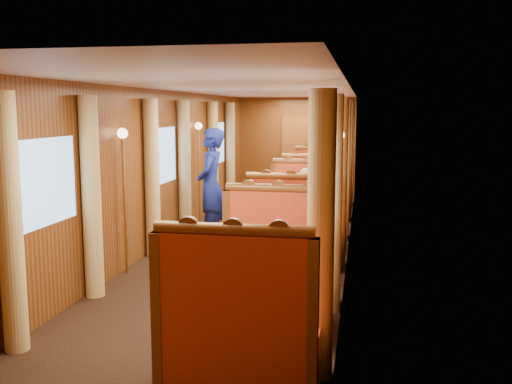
% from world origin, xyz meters
% --- Properties ---
extents(floor, '(3.00, 12.00, 0.01)m').
position_xyz_m(floor, '(0.00, 0.00, 0.00)').
color(floor, black).
rests_on(floor, ground).
extents(ceiling, '(3.00, 12.00, 0.01)m').
position_xyz_m(ceiling, '(0.00, 0.00, 2.50)').
color(ceiling, silver).
rests_on(ceiling, wall_left).
extents(wall_far, '(3.00, 0.01, 2.50)m').
position_xyz_m(wall_far, '(0.00, 6.00, 1.25)').
color(wall_far, brown).
rests_on(wall_far, floor).
extents(wall_near, '(3.00, 0.01, 2.50)m').
position_xyz_m(wall_near, '(0.00, -6.00, 1.25)').
color(wall_near, brown).
rests_on(wall_near, floor).
extents(wall_left, '(0.01, 12.00, 2.50)m').
position_xyz_m(wall_left, '(-1.50, 0.00, 1.25)').
color(wall_left, brown).
rests_on(wall_left, floor).
extents(wall_right, '(0.01, 12.00, 2.50)m').
position_xyz_m(wall_right, '(1.50, 0.00, 1.25)').
color(wall_right, brown).
rests_on(wall_right, floor).
extents(doorway_far, '(0.80, 0.04, 2.00)m').
position_xyz_m(doorway_far, '(0.00, 5.97, 1.00)').
color(doorway_far, brown).
rests_on(doorway_far, floor).
extents(table_near, '(1.05, 0.72, 0.75)m').
position_xyz_m(table_near, '(0.75, -3.50, 0.38)').
color(table_near, white).
rests_on(table_near, floor).
extents(banquette_near_fwd, '(1.30, 0.55, 1.34)m').
position_xyz_m(banquette_near_fwd, '(0.75, -4.51, 0.42)').
color(banquette_near_fwd, red).
rests_on(banquette_near_fwd, floor).
extents(banquette_near_aft, '(1.30, 0.55, 1.34)m').
position_xyz_m(banquette_near_aft, '(0.75, -2.49, 0.42)').
color(banquette_near_aft, red).
rests_on(banquette_near_aft, floor).
extents(table_mid, '(1.05, 0.72, 0.75)m').
position_xyz_m(table_mid, '(0.75, 0.00, 0.38)').
color(table_mid, white).
rests_on(table_mid, floor).
extents(banquette_mid_fwd, '(1.30, 0.55, 1.34)m').
position_xyz_m(banquette_mid_fwd, '(0.75, -1.01, 0.42)').
color(banquette_mid_fwd, red).
rests_on(banquette_mid_fwd, floor).
extents(banquette_mid_aft, '(1.30, 0.55, 1.34)m').
position_xyz_m(banquette_mid_aft, '(0.75, 1.01, 0.42)').
color(banquette_mid_aft, red).
rests_on(banquette_mid_aft, floor).
extents(table_far, '(1.05, 0.72, 0.75)m').
position_xyz_m(table_far, '(0.75, 3.50, 0.38)').
color(table_far, white).
rests_on(table_far, floor).
extents(banquette_far_fwd, '(1.30, 0.55, 1.34)m').
position_xyz_m(banquette_far_fwd, '(0.75, 2.49, 0.42)').
color(banquette_far_fwd, red).
rests_on(banquette_far_fwd, floor).
extents(banquette_far_aft, '(1.30, 0.55, 1.34)m').
position_xyz_m(banquette_far_aft, '(0.75, 4.51, 0.42)').
color(banquette_far_aft, red).
rests_on(banquette_far_aft, floor).
extents(tea_tray, '(0.36, 0.29, 0.01)m').
position_xyz_m(tea_tray, '(0.62, -3.58, 0.76)').
color(tea_tray, silver).
rests_on(tea_tray, table_near).
extents(teapot_left, '(0.20, 0.18, 0.14)m').
position_xyz_m(teapot_left, '(0.60, -3.59, 0.82)').
color(teapot_left, silver).
rests_on(teapot_left, tea_tray).
extents(teapot_right, '(0.16, 0.13, 0.11)m').
position_xyz_m(teapot_right, '(0.70, -3.58, 0.81)').
color(teapot_right, silver).
rests_on(teapot_right, tea_tray).
extents(teapot_back, '(0.17, 0.14, 0.12)m').
position_xyz_m(teapot_back, '(0.68, -3.46, 0.81)').
color(teapot_back, silver).
rests_on(teapot_back, tea_tray).
extents(fruit_plate, '(0.21, 0.21, 0.05)m').
position_xyz_m(fruit_plate, '(1.06, -3.59, 0.77)').
color(fruit_plate, white).
rests_on(fruit_plate, table_near).
extents(cup_inboard, '(0.08, 0.08, 0.26)m').
position_xyz_m(cup_inboard, '(0.38, -3.40, 0.86)').
color(cup_inboard, white).
rests_on(cup_inboard, table_near).
extents(cup_outboard, '(0.08, 0.08, 0.26)m').
position_xyz_m(cup_outboard, '(0.48, -3.29, 0.86)').
color(cup_outboard, white).
rests_on(cup_outboard, table_near).
extents(rose_vase_mid, '(0.06, 0.06, 0.36)m').
position_xyz_m(rose_vase_mid, '(0.73, -0.04, 0.93)').
color(rose_vase_mid, silver).
rests_on(rose_vase_mid, table_mid).
extents(rose_vase_far, '(0.06, 0.06, 0.36)m').
position_xyz_m(rose_vase_far, '(0.73, 3.48, 0.93)').
color(rose_vase_far, silver).
rests_on(rose_vase_far, table_far).
extents(window_left_near, '(0.01, 1.20, 0.90)m').
position_xyz_m(window_left_near, '(-1.49, -3.50, 1.45)').
color(window_left_near, '#7FADE5').
rests_on(window_left_near, wall_left).
extents(curtain_left_near_a, '(0.22, 0.22, 2.35)m').
position_xyz_m(curtain_left_near_a, '(-1.38, -4.28, 1.18)').
color(curtain_left_near_a, '#E5C175').
rests_on(curtain_left_near_a, floor).
extents(curtain_left_near_b, '(0.22, 0.22, 2.35)m').
position_xyz_m(curtain_left_near_b, '(-1.38, -2.72, 1.18)').
color(curtain_left_near_b, '#E5C175').
rests_on(curtain_left_near_b, floor).
extents(window_right_near, '(0.01, 1.20, 0.90)m').
position_xyz_m(window_right_near, '(1.49, -3.50, 1.45)').
color(window_right_near, '#7FADE5').
rests_on(window_right_near, wall_right).
extents(curtain_right_near_a, '(0.22, 0.22, 2.35)m').
position_xyz_m(curtain_right_near_a, '(1.38, -4.28, 1.18)').
color(curtain_right_near_a, '#E5C175').
rests_on(curtain_right_near_a, floor).
extents(curtain_right_near_b, '(0.22, 0.22, 2.35)m').
position_xyz_m(curtain_right_near_b, '(1.38, -2.72, 1.18)').
color(curtain_right_near_b, '#E5C175').
rests_on(curtain_right_near_b, floor).
extents(window_left_mid, '(0.01, 1.20, 0.90)m').
position_xyz_m(window_left_mid, '(-1.49, 0.00, 1.45)').
color(window_left_mid, '#7FADE5').
rests_on(window_left_mid, wall_left).
extents(curtain_left_mid_a, '(0.22, 0.22, 2.35)m').
position_xyz_m(curtain_left_mid_a, '(-1.38, -0.78, 1.18)').
color(curtain_left_mid_a, '#E5C175').
rests_on(curtain_left_mid_a, floor).
extents(curtain_left_mid_b, '(0.22, 0.22, 2.35)m').
position_xyz_m(curtain_left_mid_b, '(-1.38, 0.78, 1.18)').
color(curtain_left_mid_b, '#E5C175').
rests_on(curtain_left_mid_b, floor).
extents(window_right_mid, '(0.01, 1.20, 0.90)m').
position_xyz_m(window_right_mid, '(1.49, 0.00, 1.45)').
color(window_right_mid, '#7FADE5').
rests_on(window_right_mid, wall_right).
extents(curtain_right_mid_a, '(0.22, 0.22, 2.35)m').
position_xyz_m(curtain_right_mid_a, '(1.38, -0.78, 1.18)').
color(curtain_right_mid_a, '#E5C175').
rests_on(curtain_right_mid_a, floor).
extents(curtain_right_mid_b, '(0.22, 0.22, 2.35)m').
position_xyz_m(curtain_right_mid_b, '(1.38, 0.78, 1.18)').
color(curtain_right_mid_b, '#E5C175').
rests_on(curtain_right_mid_b, floor).
extents(window_left_far, '(0.01, 1.20, 0.90)m').
position_xyz_m(window_left_far, '(-1.49, 3.50, 1.45)').
color(window_left_far, '#7FADE5').
rests_on(window_left_far, wall_left).
extents(curtain_left_far_a, '(0.22, 0.22, 2.35)m').
position_xyz_m(curtain_left_far_a, '(-1.38, 2.72, 1.18)').
color(curtain_left_far_a, '#E5C175').
rests_on(curtain_left_far_a, floor).
extents(curtain_left_far_b, '(0.22, 0.22, 2.35)m').
position_xyz_m(curtain_left_far_b, '(-1.38, 4.28, 1.18)').
color(curtain_left_far_b, '#E5C175').
rests_on(curtain_left_far_b, floor).
extents(window_right_far, '(0.01, 1.20, 0.90)m').
position_xyz_m(window_right_far, '(1.49, 3.50, 1.45)').
color(window_right_far, '#7FADE5').
rests_on(window_right_far, wall_right).
extents(curtain_right_far_a, '(0.22, 0.22, 2.35)m').
position_xyz_m(curtain_right_far_a, '(1.38, 2.72, 1.18)').
color(curtain_right_far_a, '#E5C175').
rests_on(curtain_right_far_a, floor).
extents(curtain_right_far_b, '(0.22, 0.22, 2.35)m').
position_xyz_m(curtain_right_far_b, '(1.38, 4.28, 1.18)').
color(curtain_right_far_b, '#E5C175').
rests_on(curtain_right_far_b, floor).
extents(sconce_left_fore, '(0.14, 0.14, 1.95)m').
position_xyz_m(sconce_left_fore, '(-1.40, -1.75, 1.38)').
color(sconce_left_fore, '#BF8C3F').
rests_on(sconce_left_fore, floor).
extents(sconce_right_fore, '(0.14, 0.14, 1.95)m').
position_xyz_m(sconce_right_fore, '(1.40, -1.75, 1.38)').
color(sconce_right_fore, '#BF8C3F').
rests_on(sconce_right_fore, floor).
extents(sconce_left_aft, '(0.14, 0.14, 1.95)m').
position_xyz_m(sconce_left_aft, '(-1.40, 1.75, 1.38)').
color(sconce_left_aft, '#BF8C3F').
rests_on(sconce_left_aft, floor).
extents(sconce_right_aft, '(0.14, 0.14, 1.95)m').
position_xyz_m(sconce_right_aft, '(1.40, 1.75, 1.38)').
color(sconce_right_aft, '#BF8C3F').
rests_on(sconce_right_aft, floor).
extents(steward, '(0.50, 0.72, 1.89)m').
position_xyz_m(steward, '(-0.77, 0.28, 0.95)').
color(steward, navy).
rests_on(steward, floor).
extents(passenger, '(0.40, 0.44, 0.76)m').
position_xyz_m(passenger, '(0.75, 0.79, 0.74)').
color(passenger, beige).
rests_on(passenger, banquette_mid_aft).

